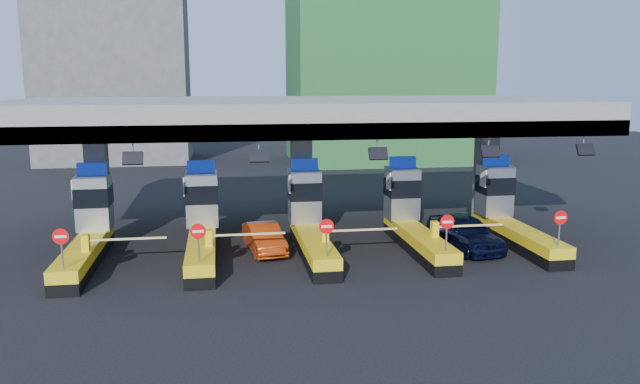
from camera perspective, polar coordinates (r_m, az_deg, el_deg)
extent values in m
plane|color=black|center=(29.66, -0.93, -5.34)|extent=(120.00, 120.00, 0.00)
cube|color=slate|center=(31.58, -1.75, 7.12)|extent=(28.00, 12.00, 1.50)
cube|color=#4C4C49|center=(25.98, -0.10, 5.56)|extent=(28.00, 0.60, 0.70)
cube|color=slate|center=(32.25, -19.62, 0.33)|extent=(1.00, 1.00, 5.50)
cube|color=slate|center=(31.97, -1.72, 0.84)|extent=(1.00, 1.00, 5.50)
cube|color=slate|center=(34.70, 14.89, 1.25)|extent=(1.00, 1.00, 5.50)
cylinder|color=slate|center=(25.94, -16.73, 3.79)|extent=(0.06, 0.06, 0.50)
cube|color=black|center=(25.78, -16.75, 2.97)|extent=(0.80, 0.38, 0.54)
cylinder|color=slate|center=(25.76, -5.62, 4.13)|extent=(0.06, 0.06, 0.50)
cube|color=black|center=(25.61, -5.57, 3.31)|extent=(0.80, 0.38, 0.54)
cylinder|color=slate|center=(26.55, 5.25, 4.32)|extent=(0.06, 0.06, 0.50)
cube|color=black|center=(26.39, 5.34, 3.52)|extent=(0.80, 0.38, 0.54)
cylinder|color=slate|center=(28.21, 15.16, 4.36)|extent=(0.06, 0.06, 0.50)
cube|color=black|center=(28.06, 15.30, 3.60)|extent=(0.80, 0.38, 0.54)
cylinder|color=slate|center=(30.34, 22.95, 4.29)|extent=(0.06, 0.06, 0.50)
cube|color=black|center=(30.20, 23.11, 3.59)|extent=(0.80, 0.38, 0.54)
cube|color=black|center=(28.95, -20.72, -5.90)|extent=(1.20, 8.00, 0.50)
cube|color=#E5B70C|center=(28.82, -20.78, -4.95)|extent=(1.20, 8.00, 0.50)
cube|color=#9EA3A8|center=(31.17, -19.96, -0.86)|extent=(1.50, 1.50, 2.60)
cube|color=black|center=(31.09, -20.00, -0.32)|extent=(1.56, 1.56, 0.90)
cube|color=#0C2DBF|center=(30.92, -20.14, 2.01)|extent=(1.30, 0.35, 0.55)
cube|color=white|center=(30.92, -21.60, 0.27)|extent=(0.06, 0.70, 0.90)
cylinder|color=slate|center=(25.20, -22.52, -5.08)|extent=(0.07, 0.07, 1.30)
cylinder|color=red|center=(25.03, -22.63, -3.78)|extent=(0.60, 0.04, 0.60)
cube|color=white|center=(25.01, -22.64, -3.79)|extent=(0.42, 0.02, 0.10)
cube|color=#E5B70C|center=(27.47, -20.64, -4.38)|extent=(0.30, 0.35, 0.70)
cube|color=white|center=(27.16, -17.23, -4.12)|extent=(3.20, 0.08, 0.08)
cube|color=black|center=(28.36, -10.73, -5.74)|extent=(1.20, 8.00, 0.50)
cube|color=#E5B70C|center=(28.23, -10.77, -4.76)|extent=(1.20, 8.00, 0.50)
cube|color=#9EA3A8|center=(30.61, -10.74, -0.61)|extent=(1.50, 1.50, 2.60)
cube|color=black|center=(30.54, -10.75, -0.06)|extent=(1.56, 1.56, 0.90)
cube|color=#0C2DBF|center=(30.36, -10.83, 2.32)|extent=(1.30, 0.35, 0.55)
cube|color=white|center=(30.23, -12.31, 0.55)|extent=(0.06, 0.70, 0.90)
cylinder|color=slate|center=(24.52, -11.04, -4.89)|extent=(0.07, 0.07, 1.30)
cylinder|color=red|center=(24.34, -11.09, -3.55)|extent=(0.60, 0.04, 0.60)
cube|color=white|center=(24.32, -11.09, -3.56)|extent=(0.42, 0.02, 0.10)
cube|color=#E5B70C|center=(26.90, -10.12, -4.16)|extent=(0.30, 0.35, 0.70)
cube|color=white|center=(26.90, -6.61, -3.85)|extent=(3.20, 0.08, 0.08)
cube|color=black|center=(28.64, -0.64, -5.39)|extent=(1.20, 8.00, 0.50)
cube|color=#E5B70C|center=(28.51, -0.64, -4.43)|extent=(1.20, 8.00, 0.50)
cube|color=#9EA3A8|center=(30.87, -1.42, -0.34)|extent=(1.50, 1.50, 2.60)
cube|color=black|center=(30.80, -1.42, 0.20)|extent=(1.56, 1.56, 0.90)
cube|color=#0C2DBF|center=(30.62, -1.44, 2.57)|extent=(1.30, 0.35, 0.55)
cube|color=white|center=(30.36, -2.85, 0.81)|extent=(0.06, 0.70, 0.90)
cylinder|color=slate|center=(24.84, 0.60, -4.50)|extent=(0.07, 0.07, 1.30)
cylinder|color=red|center=(24.67, 0.61, -3.17)|extent=(0.60, 0.04, 0.60)
cube|color=white|center=(24.64, 0.62, -3.18)|extent=(0.42, 0.02, 0.10)
cube|color=#E5B70C|center=(27.26, 0.46, -3.81)|extent=(0.30, 0.35, 0.70)
cube|color=white|center=(27.56, 3.85, -3.47)|extent=(3.20, 0.08, 0.08)
cube|color=black|center=(29.77, 8.96, -4.91)|extent=(1.20, 8.00, 0.50)
cube|color=#E5B70C|center=(29.64, 8.98, -3.98)|extent=(1.20, 8.00, 0.50)
cube|color=#9EA3A8|center=(31.92, 7.50, -0.07)|extent=(1.50, 1.50, 2.60)
cube|color=black|center=(31.85, 7.53, 0.45)|extent=(1.56, 1.56, 0.90)
cube|color=#0C2DBF|center=(31.68, 7.57, 2.74)|extent=(1.30, 0.35, 0.55)
cube|color=white|center=(31.30, 6.29, 1.05)|extent=(0.06, 0.70, 0.90)
cylinder|color=slate|center=(26.14, 11.49, -3.96)|extent=(0.07, 0.07, 1.30)
cylinder|color=red|center=(25.97, 11.56, -2.69)|extent=(0.60, 0.04, 0.60)
cube|color=white|center=(25.95, 11.58, -2.71)|extent=(0.42, 0.02, 0.10)
cube|color=#E5B70C|center=(28.51, 10.43, -3.36)|extent=(0.30, 0.35, 0.70)
cube|color=white|center=(29.08, 13.51, -3.00)|extent=(3.20, 0.08, 0.08)
cube|color=black|center=(31.66, 17.62, -4.36)|extent=(1.20, 8.00, 0.50)
cube|color=#E5B70C|center=(31.54, 17.66, -3.48)|extent=(1.20, 8.00, 0.50)
cube|color=#9EA3A8|center=(33.69, 15.68, 0.17)|extent=(1.50, 1.50, 2.60)
cube|color=black|center=(33.63, 15.72, 0.67)|extent=(1.56, 1.56, 0.90)
cube|color=#0C2DBF|center=(33.46, 15.81, 2.84)|extent=(1.30, 0.35, 0.55)
cube|color=white|center=(32.98, 14.69, 1.24)|extent=(0.06, 0.70, 0.90)
cylinder|color=slate|center=(28.27, 21.03, -3.37)|extent=(0.07, 0.07, 1.30)
cylinder|color=red|center=(28.11, 21.14, -2.20)|extent=(0.60, 0.04, 0.60)
cube|color=white|center=(28.09, 21.17, -2.21)|extent=(0.42, 0.02, 0.10)
cube|color=#E5B70C|center=(30.53, 19.32, -2.86)|extent=(0.30, 0.35, 0.70)
cube|color=white|center=(31.33, 21.99, -2.53)|extent=(3.20, 0.08, 0.08)
cube|color=#1E5926|center=(62.67, 5.94, 15.72)|extent=(18.00, 12.00, 28.00)
cube|color=#4C4C49|center=(65.04, -18.29, 10.66)|extent=(14.00, 10.00, 18.00)
imported|color=black|center=(30.42, 13.10, -3.59)|extent=(2.67, 5.14, 1.67)
imported|color=#BD3A0E|center=(29.35, -5.14, -4.22)|extent=(1.97, 4.18, 1.32)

